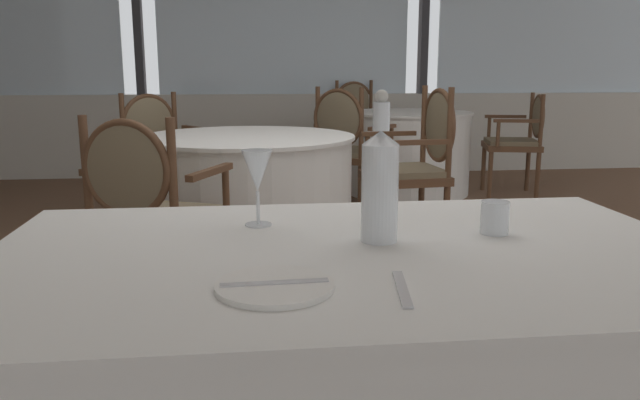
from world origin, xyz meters
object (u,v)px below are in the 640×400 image
side_plate (275,286)px  wine_glass (257,173)px  water_tumbler (495,217)px  dining_chair_0_1 (358,121)px  water_bottle (380,182)px  dining_chair_1_1 (159,149)px  dining_chair_1_0 (419,155)px  dining_chair_0_0 (521,135)px  dining_chair_0_2 (347,141)px  dining_chair_1_2 (147,204)px

side_plate → wine_glass: (-0.02, 0.45, 0.12)m
water_tumbler → dining_chair_0_1: 5.13m
water_bottle → dining_chair_1_1: (-0.90, 3.14, -0.31)m
side_plate → dining_chair_0_1: (1.11, 5.40, -0.16)m
water_bottle → dining_chair_1_0: (0.76, 2.40, -0.28)m
dining_chair_0_0 → dining_chair_0_1: bearing=-30.2°
dining_chair_0_0 → dining_chair_0_1: (-1.25, 1.18, 0.04)m
water_bottle → side_plate: bearing=-130.9°
side_plate → dining_chair_0_0: (2.36, 4.23, -0.20)m
side_plate → wine_glass: bearing=92.5°
side_plate → water_bottle: 0.39m
water_tumbler → dining_chair_1_0: size_ratio=0.08×
water_tumbler → dining_chair_0_0: dining_chair_0_0 is taller
dining_chair_1_0 → water_bottle: bearing=66.4°
dining_chair_0_2 → wine_glass: bearing=-149.7°
dining_chair_0_1 → dining_chair_1_1: 2.66m
water_tumbler → dining_chair_1_0: (0.48, 2.37, -0.18)m
dining_chair_0_1 → dining_chair_1_1: dining_chair_0_1 is taller
water_bottle → dining_chair_0_1: (0.87, 5.12, -0.29)m
dining_chair_1_0 → dining_chair_1_2: (-1.47, -1.07, -0.04)m
water_bottle → dining_chair_0_2: (0.48, 3.44, -0.30)m
dining_chair_0_0 → dining_chair_1_2: bearing=55.8°
dining_chair_0_0 → dining_chair_0_2: bearing=30.2°
side_plate → dining_chair_0_2: size_ratio=0.21×
dining_chair_0_0 → water_bottle: bearing=74.9°
water_bottle → dining_chair_1_1: water_bottle is taller
side_plate → dining_chair_0_2: dining_chair_0_2 is taller
dining_chair_0_1 → dining_chair_1_2: (-1.58, -3.79, -0.03)m
side_plate → dining_chair_1_1: 3.49m
water_tumbler → dining_chair_1_1: size_ratio=0.08×
dining_chair_0_1 → water_tumbler: bearing=-23.5°
water_bottle → dining_chair_1_1: size_ratio=0.35×
water_bottle → dining_chair_0_2: bearing=82.1°
side_plate → water_bottle: size_ratio=0.63×
water_tumbler → dining_chair_0_1: dining_chair_0_1 is taller
water_tumbler → dining_chair_0_2: size_ratio=0.08×
wine_glass → dining_chair_0_0: wine_glass is taller
dining_chair_1_2 → wine_glass: bearing=-134.8°
wine_glass → dining_chair_0_1: (1.13, 4.95, -0.29)m
dining_chair_0_1 → dining_chair_0_2: dining_chair_0_1 is taller
dining_chair_0_0 → dining_chair_1_2: 3.85m
dining_chair_1_1 → water_bottle: bearing=-19.9°
wine_glass → dining_chair_1_1: bearing=102.2°
water_bottle → wine_glass: 0.31m
wine_glass → dining_chair_0_1: 5.09m
dining_chair_1_0 → dining_chair_1_2: bearing=29.9°
water_tumbler → side_plate: bearing=-149.1°
water_bottle → dining_chair_1_0: size_ratio=0.33×
water_bottle → dining_chair_1_2: water_bottle is taller
dining_chair_1_2 → dining_chair_0_1: bearing=1.3°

